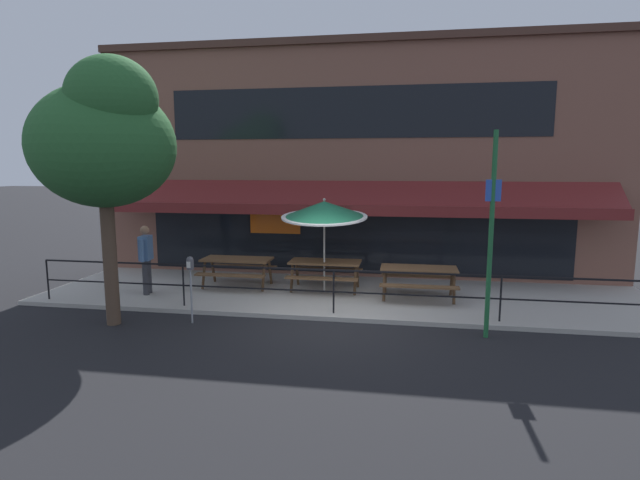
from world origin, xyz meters
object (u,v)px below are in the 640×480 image
at_px(picnic_table_centre, 325,267).
at_px(pedestrian_walking, 146,256).
at_px(parking_meter_near, 190,269).
at_px(patio_umbrella_centre, 324,210).
at_px(street_sign_pole, 491,234).
at_px(street_tree_curbside, 104,138).
at_px(picnic_table_left, 237,264).
at_px(picnic_table_right, 419,274).

relative_size(picnic_table_centre, pedestrian_walking, 1.05).
relative_size(picnic_table_centre, parking_meter_near, 1.27).
xyz_separation_m(picnic_table_centre, pedestrian_walking, (-4.32, -1.08, 0.35)).
bearing_deg(patio_umbrella_centre, street_sign_pole, -35.53).
distance_m(parking_meter_near, street_tree_curbside, 3.08).
bearing_deg(picnic_table_left, pedestrian_walking, -152.15).
height_order(picnic_table_right, parking_meter_near, parking_meter_near).
bearing_deg(patio_umbrella_centre, parking_meter_near, -131.77).
bearing_deg(picnic_table_left, street_sign_pole, -24.27).
height_order(picnic_table_centre, street_sign_pole, street_sign_pole).
xyz_separation_m(street_sign_pole, street_tree_curbside, (-7.45, -0.50, 1.79)).
relative_size(picnic_table_left, picnic_table_right, 1.00).
bearing_deg(picnic_table_right, street_tree_curbside, -156.09).
height_order(picnic_table_centre, picnic_table_right, same).
bearing_deg(picnic_table_left, patio_umbrella_centre, -2.80).
distance_m(street_sign_pole, street_tree_curbside, 7.68).
height_order(picnic_table_left, picnic_table_centre, same).
bearing_deg(pedestrian_walking, street_sign_pole, -11.55).
xyz_separation_m(picnic_table_centre, picnic_table_right, (2.33, -0.44, 0.00)).
distance_m(patio_umbrella_centre, street_sign_pole, 4.38).
xyz_separation_m(picnic_table_left, picnic_table_right, (4.67, -0.41, 0.00)).
height_order(picnic_table_left, patio_umbrella_centre, patio_umbrella_centre).
height_order(pedestrian_walking, street_sign_pole, street_sign_pole).
xyz_separation_m(picnic_table_centre, parking_meter_near, (-2.38, -2.81, 0.44)).
height_order(picnic_table_right, pedestrian_walking, pedestrian_walking).
height_order(patio_umbrella_centre, street_sign_pole, street_sign_pole).
relative_size(picnic_table_right, street_sign_pole, 0.46).
bearing_deg(patio_umbrella_centre, street_tree_curbside, -141.89).
relative_size(parking_meter_near, street_sign_pole, 0.36).
height_order(picnic_table_centre, parking_meter_near, parking_meter_near).
bearing_deg(patio_umbrella_centre, picnic_table_centre, 90.00).
bearing_deg(parking_meter_near, street_sign_pole, 1.15).
bearing_deg(parking_meter_near, picnic_table_right, 26.73).
distance_m(picnic_table_right, patio_umbrella_centre, 2.77).
xyz_separation_m(picnic_table_centre, street_tree_curbside, (-3.89, -3.20, 3.10)).
bearing_deg(patio_umbrella_centre, pedestrian_walking, -167.79).
distance_m(picnic_table_centre, patio_umbrella_centre, 1.48).
xyz_separation_m(picnic_table_left, pedestrian_walking, (-1.98, -1.05, 0.35)).
xyz_separation_m(parking_meter_near, street_sign_pole, (5.94, 0.12, 0.87)).
xyz_separation_m(patio_umbrella_centre, pedestrian_walking, (-4.32, -0.93, -1.12)).
bearing_deg(picnic_table_centre, picnic_table_left, -179.21).
height_order(picnic_table_centre, pedestrian_walking, pedestrian_walking).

